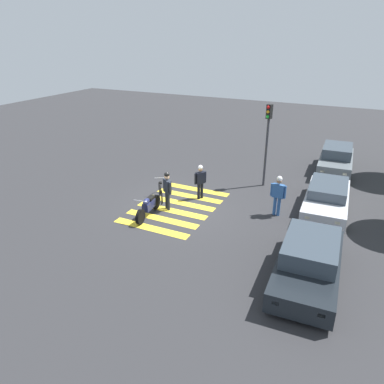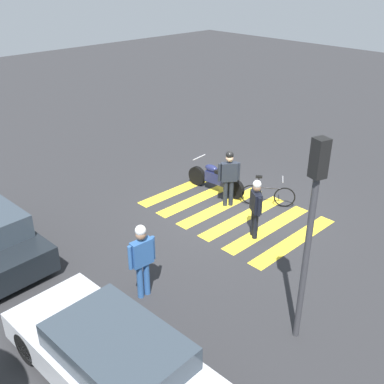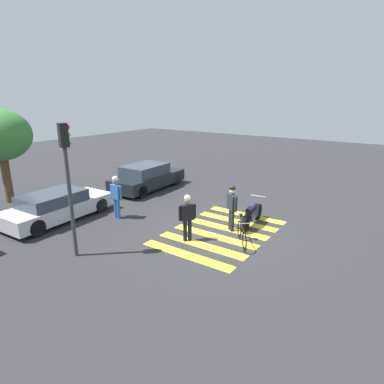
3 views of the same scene
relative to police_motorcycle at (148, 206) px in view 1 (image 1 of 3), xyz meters
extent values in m
plane|color=#2B2B2D|center=(-1.33, 0.66, -0.46)|extent=(60.00, 60.00, 0.00)
cylinder|color=black|center=(0.78, 0.08, -0.14)|extent=(0.66, 0.21, 0.65)
cylinder|color=black|center=(-0.77, -0.08, -0.14)|extent=(0.66, 0.21, 0.65)
cube|color=#1E234C|center=(-0.04, 0.00, 0.04)|extent=(0.82, 0.36, 0.36)
ellipsoid|color=#1E234C|center=(0.19, 0.02, 0.31)|extent=(0.50, 0.29, 0.24)
cube|color=black|center=(-0.24, -0.03, 0.28)|extent=(0.46, 0.28, 0.12)
cylinder|color=#A5A5AD|center=(0.70, 0.07, 0.56)|extent=(0.10, 0.62, 0.04)
torus|color=black|center=(-2.21, -0.74, -0.13)|extent=(0.56, 0.42, 0.66)
torus|color=black|center=(-1.38, -0.14, -0.13)|extent=(0.56, 0.42, 0.66)
cylinder|color=black|center=(-1.80, -0.44, 0.15)|extent=(0.67, 0.50, 0.04)
cylinder|color=black|center=(-1.55, -0.26, 0.32)|extent=(0.04, 0.04, 0.34)
cube|color=black|center=(-1.55, -0.26, 0.50)|extent=(0.22, 0.20, 0.06)
cylinder|color=#99999E|center=(-2.13, -0.68, 0.47)|extent=(0.29, 0.39, 0.03)
cylinder|color=#1E232D|center=(-0.99, 0.36, -0.04)|extent=(0.14, 0.14, 0.84)
cylinder|color=#1E232D|center=(-0.89, 0.50, -0.04)|extent=(0.14, 0.14, 0.84)
cube|color=#1E232D|center=(-0.94, 0.43, 0.67)|extent=(0.45, 0.51, 0.59)
sphere|color=tan|center=(-0.94, 0.43, 1.12)|extent=(0.23, 0.23, 0.23)
cylinder|color=#1E232D|center=(-1.11, 0.19, 0.67)|extent=(0.09, 0.09, 0.56)
cylinder|color=#1E232D|center=(-0.76, 0.67, 0.67)|extent=(0.09, 0.09, 0.56)
sphere|color=black|center=(-0.94, 0.43, 1.23)|extent=(0.24, 0.24, 0.24)
cylinder|color=black|center=(-2.58, 1.22, -0.07)|extent=(0.14, 0.14, 0.79)
cylinder|color=black|center=(-2.73, 1.32, -0.07)|extent=(0.14, 0.14, 0.79)
cube|color=black|center=(-2.66, 1.27, 0.61)|extent=(0.50, 0.42, 0.56)
sphere|color=#8C664C|center=(-2.66, 1.27, 1.04)|extent=(0.21, 0.21, 0.21)
cylinder|color=black|center=(-2.42, 1.12, 0.61)|extent=(0.09, 0.09, 0.53)
cylinder|color=black|center=(-2.89, 1.43, 0.61)|extent=(0.09, 0.09, 0.53)
sphere|color=white|center=(-2.66, 1.27, 1.14)|extent=(0.23, 0.23, 0.23)
cylinder|color=#2D5999|center=(-2.51, 5.11, -0.04)|extent=(0.14, 0.14, 0.85)
cylinder|color=#2D5999|center=(-2.52, 4.93, -0.04)|extent=(0.14, 0.14, 0.85)
cube|color=#2D5999|center=(-2.52, 5.02, 0.69)|extent=(0.23, 0.51, 0.60)
sphere|color=#8C664C|center=(-2.52, 5.02, 1.15)|extent=(0.23, 0.23, 0.23)
cylinder|color=#2D5999|center=(-2.50, 5.32, 0.69)|extent=(0.09, 0.09, 0.57)
cylinder|color=#2D5999|center=(-2.54, 4.72, 0.69)|extent=(0.09, 0.09, 0.57)
sphere|color=white|center=(-2.52, 5.02, 1.26)|extent=(0.24, 0.24, 0.24)
cube|color=yellow|center=(-3.58, 0.66, -0.46)|extent=(0.45, 3.44, 0.01)
cube|color=yellow|center=(-2.68, 0.66, -0.46)|extent=(0.45, 3.44, 0.01)
cube|color=yellow|center=(-1.78, 0.66, -0.46)|extent=(0.45, 3.44, 0.01)
cube|color=yellow|center=(-0.88, 0.66, -0.46)|extent=(0.45, 3.44, 0.01)
cube|color=yellow|center=(0.02, 0.66, -0.46)|extent=(0.45, 3.44, 0.01)
cube|color=yellow|center=(0.92, 0.66, -0.46)|extent=(0.45, 3.44, 0.01)
cylinder|color=black|center=(-8.00, 7.56, -0.12)|extent=(0.70, 0.25, 0.69)
cylinder|color=black|center=(-7.94, 6.04, -0.12)|extent=(0.70, 0.25, 0.69)
cylinder|color=black|center=(-10.89, 7.44, -0.12)|extent=(0.70, 0.25, 0.69)
cylinder|color=black|center=(-10.83, 5.92, -0.12)|extent=(0.70, 0.25, 0.69)
cube|color=slate|center=(-9.41, 6.74, 0.10)|extent=(4.33, 1.93, 0.74)
cube|color=#333D47|center=(-9.63, 6.73, 0.76)|extent=(2.36, 1.63, 0.58)
cube|color=#F2EDCC|center=(-7.35, 7.39, 0.21)|extent=(0.09, 0.20, 0.12)
cube|color=#F2EDCC|center=(-7.30, 6.28, 0.21)|extent=(0.09, 0.20, 0.12)
cylinder|color=black|center=(-2.50, 7.78, -0.14)|extent=(0.66, 0.25, 0.65)
cylinder|color=black|center=(-2.43, 6.20, -0.14)|extent=(0.66, 0.25, 0.65)
cylinder|color=black|center=(-5.58, 7.64, -0.14)|extent=(0.66, 0.25, 0.65)
cylinder|color=black|center=(-5.51, 6.06, -0.14)|extent=(0.66, 0.25, 0.65)
cube|color=#B7BAC1|center=(-4.01, 6.92, 0.00)|extent=(4.60, 2.00, 0.57)
cube|color=#333D47|center=(-4.23, 6.91, 0.52)|extent=(2.51, 1.69, 0.46)
cube|color=#F2EDCC|center=(-1.81, 7.59, 0.09)|extent=(0.09, 0.20, 0.12)
cube|color=#F2EDCC|center=(-1.76, 6.44, 0.09)|extent=(0.09, 0.20, 0.12)
cylinder|color=black|center=(3.15, 7.94, -0.13)|extent=(0.67, 0.25, 0.67)
cylinder|color=black|center=(3.23, 6.28, -0.13)|extent=(0.67, 0.25, 0.67)
cylinder|color=black|center=(0.08, 7.80, -0.13)|extent=(0.67, 0.25, 0.67)
cylinder|color=black|center=(0.16, 6.14, -0.13)|extent=(0.67, 0.25, 0.67)
cube|color=black|center=(1.65, 7.04, 0.04)|extent=(4.60, 2.08, 0.64)
cube|color=#333D47|center=(1.43, 7.03, 0.65)|extent=(2.51, 1.76, 0.58)
cube|color=#F2EDCC|center=(3.85, 7.74, 0.13)|extent=(0.09, 0.20, 0.12)
cube|color=#F2EDCC|center=(3.90, 6.54, 0.13)|extent=(0.09, 0.20, 0.12)
cylinder|color=#38383D|center=(-5.64, 3.58, 1.30)|extent=(0.12, 0.12, 3.53)
cube|color=black|center=(-5.64, 3.58, 3.42)|extent=(0.30, 0.30, 0.70)
sphere|color=red|center=(-5.52, 3.55, 3.65)|extent=(0.16, 0.16, 0.16)
sphere|color=orange|center=(-5.52, 3.55, 3.42)|extent=(0.16, 0.16, 0.16)
sphere|color=green|center=(-5.52, 3.55, 3.19)|extent=(0.16, 0.16, 0.16)
camera|label=1|loc=(12.03, 7.91, 6.91)|focal=34.03mm
camera|label=2|loc=(-9.22, 9.97, 6.32)|focal=42.77mm
camera|label=3|loc=(-11.36, -4.95, 4.52)|focal=30.41mm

